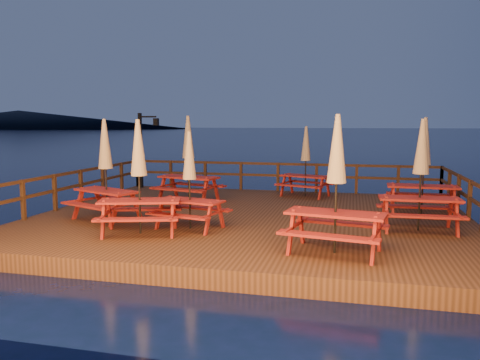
{
  "coord_description": "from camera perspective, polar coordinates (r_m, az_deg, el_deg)",
  "views": [
    {
      "loc": [
        2.76,
        -12.79,
        3.02
      ],
      "look_at": [
        -0.47,
        0.6,
        1.33
      ],
      "focal_mm": 35.0,
      "sensor_mm": 36.0,
      "label": 1
    }
  ],
  "objects": [
    {
      "name": "ground",
      "position": [
        13.43,
        1.38,
        -5.98
      ],
      "size": [
        500.0,
        500.0,
        0.0
      ],
      "primitive_type": "plane",
      "color": "black",
      "rests_on": "ground"
    },
    {
      "name": "deck",
      "position": [
        13.39,
        1.38,
        -5.15
      ],
      "size": [
        12.0,
        10.0,
        0.4
      ],
      "primitive_type": "cube",
      "color": "#3E2414",
      "rests_on": "ground"
    },
    {
      "name": "deck_piles",
      "position": [
        13.5,
        1.37,
        -7.22
      ],
      "size": [
        11.44,
        9.44,
        1.4
      ],
      "color": "#3A2512",
      "rests_on": "ground"
    },
    {
      "name": "railing",
      "position": [
        14.95,
        2.83,
        -0.13
      ],
      "size": [
        11.8,
        9.75,
        1.1
      ],
      "color": "#3A2512",
      "rests_on": "deck"
    },
    {
      "name": "lamp_post",
      "position": [
        19.18,
        -11.62,
        4.41
      ],
      "size": [
        0.85,
        0.18,
        3.0
      ],
      "color": "black",
      "rests_on": "deck"
    },
    {
      "name": "headland_left",
      "position": [
        260.03,
        -25.36,
        6.68
      ],
      "size": [
        180.0,
        84.0,
        9.0
      ],
      "primitive_type": "ellipsoid",
      "color": "black",
      "rests_on": "ground"
    },
    {
      "name": "picnic_table_0",
      "position": [
        12.08,
        21.17,
        0.77
      ],
      "size": [
        1.94,
        1.62,
        2.71
      ],
      "rotation": [
        0.0,
        0.0,
        0.03
      ],
      "color": "maroon",
      "rests_on": "deck"
    },
    {
      "name": "picnic_table_1",
      "position": [
        11.2,
        -12.21,
        0.6
      ],
      "size": [
        2.26,
        2.03,
        2.7
      ],
      "rotation": [
        0.0,
        0.0,
        0.3
      ],
      "color": "maroon",
      "rests_on": "deck"
    },
    {
      "name": "picnic_table_2",
      "position": [
        9.48,
        11.66,
        -0.25
      ],
      "size": [
        2.2,
        1.93,
        2.79
      ],
      "rotation": [
        0.0,
        0.0,
        -0.18
      ],
      "color": "maroon",
      "rests_on": "deck"
    },
    {
      "name": "picnic_table_3",
      "position": [
        13.03,
        -16.06,
        1.42
      ],
      "size": [
        2.36,
        2.19,
        2.72
      ],
      "rotation": [
        0.0,
        0.0,
        -0.41
      ],
      "color": "maroon",
      "rests_on": "deck"
    },
    {
      "name": "picnic_table_4",
      "position": [
        11.57,
        -6.17,
        0.17
      ],
      "size": [
        1.95,
        1.72,
        2.41
      ],
      "rotation": [
        0.0,
        0.0,
        -0.22
      ],
      "color": "maroon",
      "rests_on": "deck"
    },
    {
      "name": "picnic_table_5",
      "position": [
        15.47,
        -6.31,
        2.73
      ],
      "size": [
        2.3,
        2.04,
        2.84
      ],
      "rotation": [
        0.0,
        0.0,
        -0.23
      ],
      "color": "maroon",
      "rests_on": "deck"
    },
    {
      "name": "picnic_table_6",
      "position": [
        14.32,
        21.48,
        1.79
      ],
      "size": [
        1.99,
        1.65,
        2.77
      ],
      "rotation": [
        0.0,
        0.0,
        -0.03
      ],
      "color": "maroon",
      "rests_on": "deck"
    },
    {
      "name": "picnic_table_7",
      "position": [
        16.77,
        8.01,
        2.41
      ],
      "size": [
        2.11,
        1.92,
        2.49
      ],
      "rotation": [
        0.0,
        0.0,
        -0.33
      ],
      "color": "maroon",
      "rests_on": "deck"
    }
  ]
}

